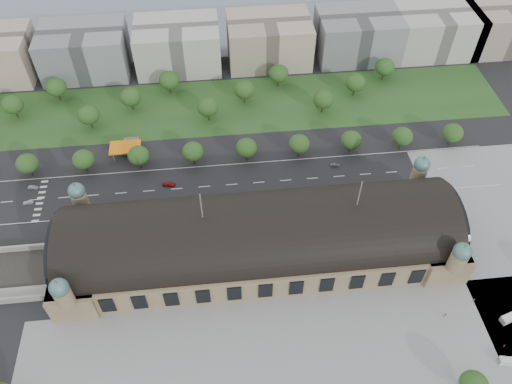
{
  "coord_description": "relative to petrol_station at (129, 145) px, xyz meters",
  "views": [
    {
      "loc": [
        -12.95,
        -110.86,
        160.75
      ],
      "look_at": [
        0.87,
        20.03,
        14.0
      ],
      "focal_mm": 35.0,
      "sensor_mm": 36.0,
      "label": 1
    }
  ],
  "objects": [
    {
      "name": "office_6",
      "position": [
        168.91,
        67.72,
        9.05
      ],
      "size": [
        45.0,
        32.0,
        24.0
      ],
      "primitive_type": "cube",
      "color": "#B4B2AB",
      "rests_on": "ground"
    },
    {
      "name": "grass_belt",
      "position": [
        38.91,
        27.72,
        -2.95
      ],
      "size": [
        300.0,
        45.0,
        0.1
      ],
      "primitive_type": "cube",
      "color": "#23471C",
      "rests_on": "ground"
    },
    {
      "name": "tree_belt_4",
      "position": [
        -0.09,
        29.72,
        5.1
      ],
      "size": [
        10.4,
        10.4,
        12.48
      ],
      "color": "#2D2116",
      "rests_on": "ground"
    },
    {
      "name": "parked_car_1",
      "position": [
        -6.67,
        -41.99,
        -2.12
      ],
      "size": [
        6.54,
        5.29,
        1.65
      ],
      "primitive_type": "imported",
      "rotation": [
        0.0,
        0.0,
        -1.06
      ],
      "color": "maroon",
      "rests_on": "ground"
    },
    {
      "name": "tree_belt_8",
      "position": [
        75.91,
        41.72,
        5.1
      ],
      "size": [
        10.4,
        10.4,
        12.48
      ],
      "color": "#2D2116",
      "rests_on": "ground"
    },
    {
      "name": "bus_west",
      "position": [
        48.21,
        -38.28,
        -1.47
      ],
      "size": [
        10.84,
        3.54,
        2.97
      ],
      "primitive_type": "imported",
      "rotation": [
        0.0,
        0.0,
        1.47
      ],
      "color": "red",
      "rests_on": "ground"
    },
    {
      "name": "parked_car_2",
      "position": [
        -16.69,
        -44.28,
        -2.19
      ],
      "size": [
        5.64,
        3.99,
        1.52
      ],
      "primitive_type": "imported",
      "rotation": [
        0.0,
        0.0,
        -1.17
      ],
      "color": "#1B1E4D",
      "rests_on": "ground"
    },
    {
      "name": "van_south",
      "position": [
        130.44,
        -117.14,
        -1.77
      ],
      "size": [
        6.03,
        3.41,
        2.46
      ],
      "rotation": [
        0.0,
        0.0,
        -0.21
      ],
      "color": "silver",
      "rests_on": "ground"
    },
    {
      "name": "pedestrian_2",
      "position": [
        128.92,
        -93.76,
        -2.09
      ],
      "size": [
        0.59,
        0.89,
        1.72
      ],
      "primitive_type": "imported",
      "rotation": [
        0.0,
        0.0,
        1.7
      ],
      "color": "gray",
      "rests_on": "ground"
    },
    {
      "name": "traffic_car_2",
      "position": [
        -1.03,
        -37.33,
        -2.14
      ],
      "size": [
        5.84,
        2.73,
        1.62
      ],
      "primitive_type": "imported",
      "rotation": [
        0.0,
        0.0,
        -1.56
      ],
      "color": "black",
      "rests_on": "ground"
    },
    {
      "name": "traffic_car_0",
      "position": [
        -40.69,
        -29.14,
        -2.22
      ],
      "size": [
        4.39,
        1.97,
        1.47
      ],
      "primitive_type": "imported",
      "rotation": [
        0.0,
        0.0,
        -1.52
      ],
      "color": "silver",
      "rests_on": "ground"
    },
    {
      "name": "parked_car_5",
      "position": [
        31.98,
        -40.28,
        -2.24
      ],
      "size": [
        5.51,
        4.85,
        1.41
      ],
      "primitive_type": "imported",
      "rotation": [
        0.0,
        0.0,
        -0.96
      ],
      "color": "gray",
      "rests_on": "ground"
    },
    {
      "name": "tree_row_2",
      "position": [
        -18.09,
        -12.28,
        4.48
      ],
      "size": [
        9.6,
        9.6,
        11.52
      ],
      "color": "#2D2116",
      "rests_on": "ground"
    },
    {
      "name": "plaza_south",
      "position": [
        63.91,
        -109.28,
        -2.95
      ],
      "size": [
        190.0,
        48.0,
        0.12
      ],
      "primitive_type": "cube",
      "color": "gray",
      "rests_on": "ground"
    },
    {
      "name": "tree_belt_9",
      "position": [
        94.91,
        17.72,
        5.1
      ],
      "size": [
        10.4,
        10.4,
        12.48
      ],
      "color": "#2D2116",
      "rests_on": "ground"
    },
    {
      "name": "tree_belt_7",
      "position": [
        56.91,
        29.72,
        5.1
      ],
      "size": [
        10.4,
        10.4,
        12.48
      ],
      "color": "#2D2116",
      "rests_on": "ground"
    },
    {
      "name": "tree_belt_3",
      "position": [
        -19.09,
        17.72,
        5.1
      ],
      "size": [
        10.4,
        10.4,
        12.48
      ],
      "color": "#2D2116",
      "rests_on": "ground"
    },
    {
      "name": "road_slab",
      "position": [
        33.91,
        -27.28,
        -2.95
      ],
      "size": [
        260.0,
        26.0,
        0.1
      ],
      "primitive_type": "cube",
      "color": "black",
      "rests_on": "ground"
    },
    {
      "name": "office_3",
      "position": [
        23.91,
        67.72,
        9.05
      ],
      "size": [
        45.0,
        32.0,
        24.0
      ],
      "primitive_type": "cube",
      "color": "#B4B2AB",
      "rests_on": "ground"
    },
    {
      "name": "pedestrian_1",
      "position": [
        131.98,
        -111.79,
        -1.97
      ],
      "size": [
        0.8,
        0.86,
        1.96
      ],
      "primitive_type": "imported",
      "rotation": [
        0.0,
        0.0,
        0.95
      ],
      "color": "gray",
      "rests_on": "ground"
    },
    {
      "name": "office_2",
      "position": [
        -26.09,
        67.72,
        9.05
      ],
      "size": [
        45.0,
        32.0,
        24.0
      ],
      "primitive_type": "cube",
      "color": "gray",
      "rests_on": "ground"
    },
    {
      "name": "bus_east",
      "position": [
        69.15,
        -37.91,
        -1.32
      ],
      "size": [
        11.83,
        3.4,
        3.26
      ],
      "primitive_type": "imported",
      "rotation": [
        0.0,
        0.0,
        1.63
      ],
      "color": "silver",
      "rests_on": "ground"
    },
    {
      "name": "tree_belt_2",
      "position": [
        -38.09,
        41.72,
        5.1
      ],
      "size": [
        10.4,
        10.4,
        12.48
      ],
      "color": "#2D2116",
      "rests_on": "ground"
    },
    {
      "name": "tree_belt_10",
      "position": [
        113.91,
        29.72,
        5.1
      ],
      "size": [
        10.4,
        10.4,
        12.48
      ],
      "color": "#2D2116",
      "rests_on": "ground"
    },
    {
      "name": "van_east",
      "position": [
        137.8,
        -102.43,
        -1.61
      ],
      "size": [
        6.95,
        4.29,
        2.81
      ],
      "rotation": [
        0.0,
        0.0,
        0.28
      ],
      "color": "silver",
      "rests_on": "ground"
    },
    {
      "name": "traffic_car_3",
      "position": [
        18.61,
        -24.98,
        -2.15
      ],
      "size": [
        5.74,
        2.92,
        1.6
      ],
      "primitive_type": "imported",
      "rotation": [
        0.0,
        0.0,
        1.44
      ],
      "color": "maroon",
      "rests_on": "ground"
    },
    {
      "name": "traffic_car_1",
      "position": [
        -40.33,
        -20.52,
        -2.25
      ],
      "size": [
        4.38,
        1.95,
        1.4
      ],
      "primitive_type": "imported",
      "rotation": [
        0.0,
        0.0,
        1.46
      ],
      "color": "gray",
      "rests_on": "ground"
    },
    {
      "name": "tree_row_3",
      "position": [
        5.91,
        -12.28,
        4.48
      ],
      "size": [
        9.6,
        9.6,
        11.52
      ],
      "color": "#2D2116",
      "rests_on": "ground"
    },
    {
      "name": "tree_row_7",
      "position": [
        101.91,
        -12.28,
        4.48
      ],
      "size": [
        9.6,
        9.6,
        11.52
      ],
      "color": "#2D2116",
      "rests_on": "ground"
    },
    {
      "name": "tree_row_6",
      "position": [
        77.91,
        -12.28,
        4.48
      ],
      "size": [
        9.6,
        9.6,
        11.52
      ],
      "color": "#2D2116",
      "rests_on": "ground"
    },
    {
      "name": "traffic_car_4",
      "position": [
        68.64,
        -34.74,
        -2.14
      ],
      "size": [
        4.88,
        2.23,
        1.62
      ],
      "primitive_type": "imported",
      "rotation": [
        0.0,
        0.0,
        -1.64
      ],
      "color": "#191A46",
      "rests_on": "ground"
    },
    {
      "name": "plaza_east",
      "position": [
        156.91,
        -65.28,
        -2.95
      ],
      "size": [
        56.0,
        100.0,
        0.12
      ],
      "primitive_type": "cube",
      "color": "gray",
      "rests_on": "ground"
    },
    {
      "name": "ground",
      "position": [
        53.91,
        -65.28,
        -2.95
      ],
      "size": [
        900.0,
        900.0,
        0.0
      ],
      "primitive_type": "plane",
      "color": "black",
      "rests_on": "ground"
    },
    {
      "name": "pedestrian_0",
      "position": [
        116.11,
        -98.82,
        -1.97
      ],
      "size": [
        1.04,
        0.71,
        1.96
      ],
      "primitive_type": "imported",
      "rotation": [
        0.0,
        0.0,
        0.18
      ],
      "color": "gray",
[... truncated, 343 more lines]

